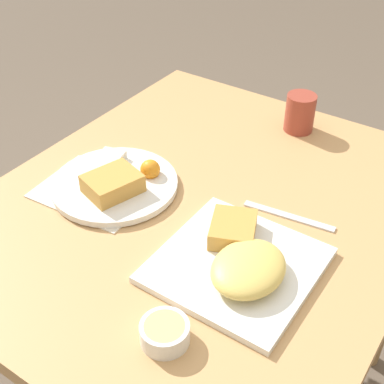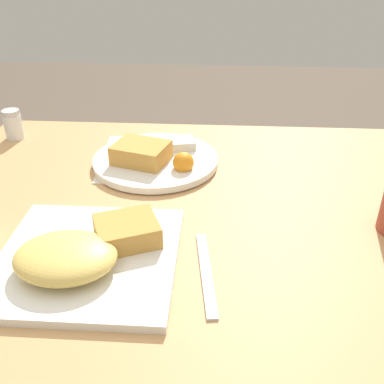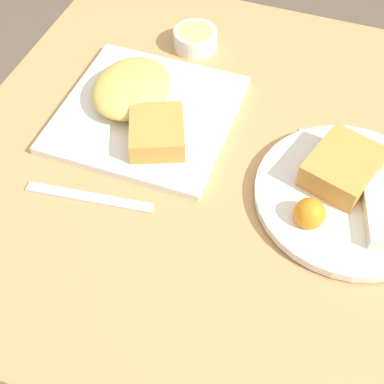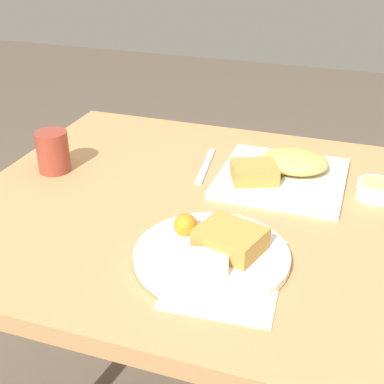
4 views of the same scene
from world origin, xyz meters
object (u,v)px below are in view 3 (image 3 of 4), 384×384
at_px(plate_square_near, 142,106).
at_px(plate_oval_far, 348,191).
at_px(sauce_ramekin, 195,39).
at_px(butter_knife, 89,197).

height_order(plate_square_near, plate_oval_far, plate_square_near).
relative_size(plate_square_near, sauce_ramekin, 3.46).
bearing_deg(sauce_ramekin, plate_square_near, -5.86).
distance_m(plate_square_near, plate_oval_far, 0.35).
relative_size(sauce_ramekin, butter_knife, 0.41).
distance_m(sauce_ramekin, butter_knife, 0.39).
distance_m(plate_square_near, butter_knife, 0.19).
distance_m(plate_square_near, sauce_ramekin, 0.20).
bearing_deg(butter_knife, plate_oval_far, 12.12).
xyz_separation_m(plate_square_near, plate_oval_far, (0.06, 0.34, -0.00)).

